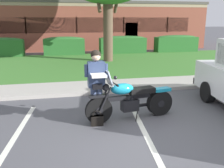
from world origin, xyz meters
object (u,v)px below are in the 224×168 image
rider_person (96,81)px  hedge_center_right (123,44)px  hedge_center_left (64,46)px  hedge_right (176,43)px  motorcycle (134,99)px  handbag (97,119)px  brick_building (73,25)px

rider_person → hedge_center_right: rider_person is taller
rider_person → hedge_center_left: 11.72m
rider_person → hedge_right: rider_person is taller
hedge_right → motorcycle: bearing=-120.2°
handbag → rider_person: bearing=81.8°
hedge_center_right → hedge_right: size_ratio=1.04×
motorcycle → brick_building: brick_building is taller
hedge_center_right → brick_building: 7.30m
hedge_right → brick_building: 9.69m
handbag → hedge_center_right: size_ratio=0.11×
motorcycle → handbag: (-0.93, -0.24, -0.34)m
hedge_right → brick_building: size_ratio=0.15×
handbag → brick_building: (0.68, 18.45, 1.71)m
handbag → hedge_center_left: bearing=91.6°
hedge_right → brick_building: brick_building is taller
rider_person → brick_building: size_ratio=0.08×
rider_person → hedge_center_left: (-0.37, 11.71, -0.36)m
hedge_center_left → handbag: bearing=-88.4°
rider_person → hedge_right: bearing=56.7°
rider_person → motorcycle: bearing=2.9°
hedge_right → brick_building: (-7.05, 6.54, 1.21)m
handbag → hedge_center_left: 11.92m
brick_building → motorcycle: bearing=-89.2°
motorcycle → hedge_center_right: motorcycle is taller
rider_person → hedge_center_right: size_ratio=0.53×
hedge_center_left → motorcycle: bearing=-83.8°
handbag → hedge_center_right: 12.48m
hedge_center_left → hedge_right: bearing=0.0°
hedge_center_left → hedge_right: size_ratio=0.86×
motorcycle → hedge_center_right: bearing=76.7°
hedge_right → rider_person: bearing=-123.3°
handbag → hedge_center_left: hedge_center_left is taller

